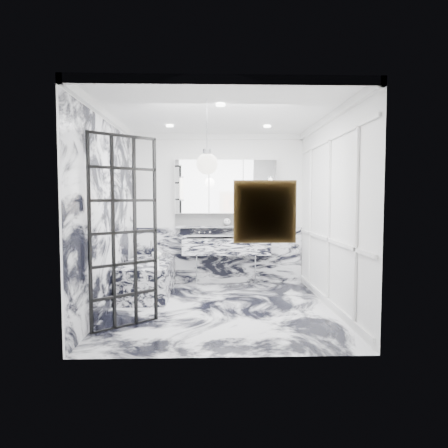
{
  "coord_description": "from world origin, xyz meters",
  "views": [
    {
      "loc": [
        -0.11,
        -5.72,
        1.6
      ],
      "look_at": [
        0.08,
        0.5,
        1.2
      ],
      "focal_mm": 32.0,
      "sensor_mm": 36.0,
      "label": 1
    }
  ],
  "objects_px": {
    "trough_sink": "(226,246)",
    "bathtub": "(148,278)",
    "mirror_cabinet": "(226,187)",
    "crittall_door": "(124,232)"
  },
  "relations": [
    {
      "from": "trough_sink",
      "to": "mirror_cabinet",
      "type": "height_order",
      "value": "mirror_cabinet"
    },
    {
      "from": "crittall_door",
      "to": "trough_sink",
      "type": "relative_size",
      "value": 1.48
    },
    {
      "from": "trough_sink",
      "to": "mirror_cabinet",
      "type": "bearing_deg",
      "value": 90.0
    },
    {
      "from": "crittall_door",
      "to": "bathtub",
      "type": "bearing_deg",
      "value": 50.11
    },
    {
      "from": "trough_sink",
      "to": "bathtub",
      "type": "bearing_deg",
      "value": -153.52
    },
    {
      "from": "mirror_cabinet",
      "to": "crittall_door",
      "type": "bearing_deg",
      "value": -118.36
    },
    {
      "from": "trough_sink",
      "to": "bathtub",
      "type": "xyz_separation_m",
      "value": [
        -1.33,
        -0.66,
        -0.45
      ]
    },
    {
      "from": "bathtub",
      "to": "crittall_door",
      "type": "bearing_deg",
      "value": -90.81
    },
    {
      "from": "mirror_cabinet",
      "to": "bathtub",
      "type": "relative_size",
      "value": 1.15
    },
    {
      "from": "mirror_cabinet",
      "to": "bathtub",
      "type": "height_order",
      "value": "mirror_cabinet"
    }
  ]
}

